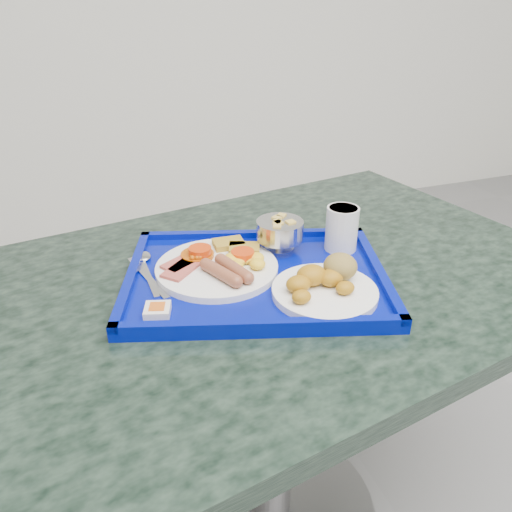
{
  "coord_description": "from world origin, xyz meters",
  "views": [
    {
      "loc": [
        -0.64,
        0.25,
        1.22
      ],
      "look_at": [
        -0.36,
        1.01,
        0.8
      ],
      "focal_mm": 35.0,
      "sensor_mm": 36.0,
      "label": 1
    }
  ],
  "objects": [
    {
      "name": "table",
      "position": [
        -0.32,
        1.03,
        0.55
      ],
      "size": [
        1.3,
        0.98,
        0.74
      ],
      "rotation": [
        0.0,
        0.0,
        0.17
      ],
      "color": "slate",
      "rests_on": "floor"
    },
    {
      "name": "tray",
      "position": [
        -0.36,
        1.01,
        0.75
      ],
      "size": [
        0.56,
        0.48,
        0.03
      ],
      "rotation": [
        0.0,
        0.0,
        -0.31
      ],
      "color": "#030F8D",
      "rests_on": "table"
    },
    {
      "name": "main_plate",
      "position": [
        -0.42,
        1.05,
        0.77
      ],
      "size": [
        0.23,
        0.23,
        0.04
      ],
      "rotation": [
        0.0,
        0.0,
        0.25
      ],
      "color": "white",
      "rests_on": "tray"
    },
    {
      "name": "bread_plate",
      "position": [
        -0.27,
        0.91,
        0.77
      ],
      "size": [
        0.19,
        0.19,
        0.06
      ],
      "rotation": [
        0.0,
        0.0,
        -0.3
      ],
      "color": "white",
      "rests_on": "tray"
    },
    {
      "name": "fruit_bowl",
      "position": [
        -0.28,
        1.09,
        0.8
      ],
      "size": [
        0.1,
        0.1,
        0.07
      ],
      "color": "#BABABC",
      "rests_on": "tray"
    },
    {
      "name": "juice_cup",
      "position": [
        -0.16,
        1.05,
        0.8
      ],
      "size": [
        0.07,
        0.07,
        0.09
      ],
      "color": "white",
      "rests_on": "tray"
    },
    {
      "name": "spoon",
      "position": [
        -0.55,
        1.12,
        0.76
      ],
      "size": [
        0.03,
        0.18,
        0.01
      ],
      "rotation": [
        0.0,
        0.0,
        0.03
      ],
      "color": "#BABABC",
      "rests_on": "tray"
    },
    {
      "name": "knife",
      "position": [
        -0.56,
        1.07,
        0.76
      ],
      "size": [
        0.05,
        0.17,
        0.0
      ],
      "primitive_type": "cube",
      "rotation": [
        0.0,
        0.0,
        0.23
      ],
      "color": "#BABABC",
      "rests_on": "tray"
    },
    {
      "name": "jam_packet",
      "position": [
        -0.56,
        0.94,
        0.76
      ],
      "size": [
        0.05,
        0.05,
        0.02
      ],
      "rotation": [
        0.0,
        0.0,
        -0.3
      ],
      "color": "white",
      "rests_on": "tray"
    }
  ]
}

